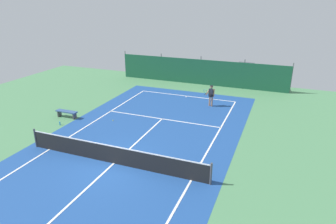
# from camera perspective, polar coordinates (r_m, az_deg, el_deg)

# --- Properties ---
(ground_plane) EXTENTS (36.00, 36.00, 0.00)m
(ground_plane) POSITION_cam_1_polar(r_m,az_deg,el_deg) (15.76, -10.19, -9.55)
(ground_plane) COLOR #4C8456
(court_surface) EXTENTS (11.02, 26.60, 0.01)m
(court_surface) POSITION_cam_1_polar(r_m,az_deg,el_deg) (15.76, -10.19, -9.54)
(court_surface) COLOR #1E478C
(court_surface) RESTS_ON ground
(tennis_net) EXTENTS (10.12, 0.10, 1.10)m
(tennis_net) POSITION_cam_1_polar(r_m,az_deg,el_deg) (15.51, -10.31, -7.93)
(tennis_net) COLOR black
(tennis_net) RESTS_ON ground
(back_fence) EXTENTS (16.30, 0.98, 2.70)m
(back_fence) POSITION_cam_1_polar(r_m,az_deg,el_deg) (29.72, 6.34, 6.72)
(back_fence) COLOR #195138
(back_fence) RESTS_ON ground
(tennis_player) EXTENTS (0.82, 0.67, 1.64)m
(tennis_player) POSITION_cam_1_polar(r_m,az_deg,el_deg) (23.25, 8.14, 3.35)
(tennis_player) COLOR #9E7051
(tennis_player) RESTS_ON ground
(tennis_ball_near_player) EXTENTS (0.07, 0.07, 0.07)m
(tennis_ball_near_player) POSITION_cam_1_polar(r_m,az_deg,el_deg) (20.90, -10.38, -1.55)
(tennis_ball_near_player) COLOR #CCDB33
(tennis_ball_near_player) RESTS_ON ground
(parked_car) EXTENTS (2.20, 4.29, 1.68)m
(parked_car) POSITION_cam_1_polar(r_m,az_deg,el_deg) (31.40, 14.25, 7.30)
(parked_car) COLOR black
(parked_car) RESTS_ON ground
(courtside_bench) EXTENTS (1.60, 0.40, 0.49)m
(courtside_bench) POSITION_cam_1_polar(r_m,az_deg,el_deg) (22.15, -18.63, -0.08)
(courtside_bench) COLOR #335184
(courtside_bench) RESTS_ON ground
(water_bottle) EXTENTS (0.08, 0.08, 0.24)m
(water_bottle) POSITION_cam_1_polar(r_m,az_deg,el_deg) (21.09, -19.78, -2.03)
(water_bottle) COLOR #338CD8
(water_bottle) RESTS_ON ground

